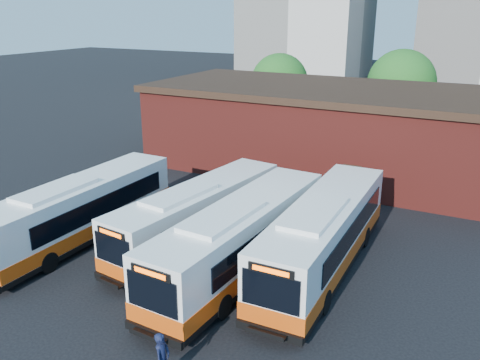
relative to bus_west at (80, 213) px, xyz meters
The scene contains 9 objects.
ground 8.52m from the bus_west, ahead, with size 220.00×220.00×0.00m, color black.
bus_west is the anchor object (origin of this frame).
bus_midwest 6.42m from the bus_west, 23.33° to the left, with size 4.03×12.51×3.36m.
bus_mideast 9.40m from the bus_west, ahead, with size 3.47×13.39×3.61m.
bus_east 13.00m from the bus_west, 12.76° to the left, with size 3.00×13.38×3.63m.
transit_worker 12.77m from the bus_west, 34.31° to the right, with size 0.71×0.47×1.96m, color black.
depot_building 20.60m from the bus_west, 66.20° to the left, with size 28.60×12.60×6.40m.
tree_west 30.99m from the bus_west, 93.19° to the left, with size 6.00×6.00×7.65m.
tree_mid 34.54m from the bus_west, 72.58° to the left, with size 6.56×6.56×8.36m.
Camera 1 is at (11.03, -17.23, 12.05)m, focal length 38.00 mm.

